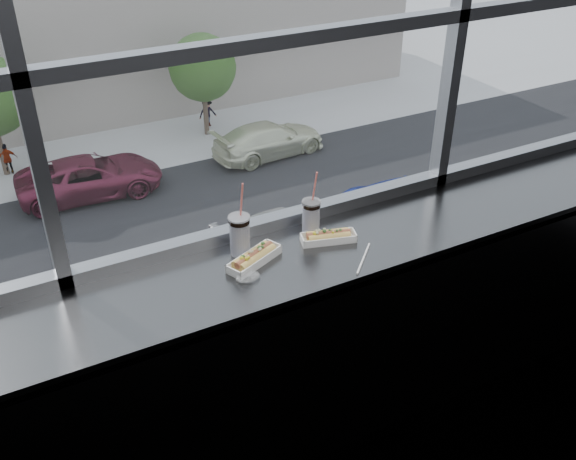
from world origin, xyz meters
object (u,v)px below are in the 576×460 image
soda_cup_right (311,216)px  car_far_b (89,171)px  hotdog_tray_right (328,236)px  car_near_e (408,193)px  loose_straw (364,258)px  car_far_c (269,134)px  hotdog_tray_left (254,257)px  car_near_c (58,291)px  car_near_d (285,226)px  soda_cup_left (240,233)px  wrapper (248,277)px  pedestrian_d (207,110)px  pedestrian_b (7,156)px  tree_right (202,68)px

soda_cup_right → car_far_b: soda_cup_right is taller
hotdog_tray_right → car_near_e: (14.08, 16.24, -11.07)m
loose_straw → car_near_e: 24.27m
car_far_c → loose_straw: bearing=148.9°
hotdog_tray_left → car_near_c: size_ratio=0.05×
car_near_e → hotdog_tray_right: bearing=146.0°
car_near_c → car_near_d: bearing=-91.5°
soda_cup_left → car_near_e: size_ratio=0.06×
hotdog_tray_left → car_far_b: (3.19, 24.24, -10.91)m
wrapper → car_far_b: 26.86m
loose_straw → car_near_e: (14.02, 16.44, -11.04)m
pedestrian_d → loose_straw: bearing=-109.3°
car_far_c → pedestrian_b: bearing=65.6°
car_near_d → car_far_c: 8.66m
car_far_b → pedestrian_d: 9.05m
car_near_c → car_far_c: bearing=-57.2°
soda_cup_right → loose_straw: size_ratio=1.33×
car_near_c → pedestrian_d: 16.68m
car_near_d → tree_right: tree_right is taller
car_near_d → tree_right: size_ratio=1.19×
pedestrian_b → pedestrian_d: bearing=-174.3°
hotdog_tray_left → soda_cup_right: soda_cup_right is taller
hotdog_tray_left → tree_right: bearing=46.4°
loose_straw → tree_right: (9.82, 28.44, -8.44)m
tree_right → car_near_d: bearing=-97.5°
hotdog_tray_left → car_near_d: (8.68, 16.24, -11.00)m
loose_straw → tree_right: loose_straw is taller
hotdog_tray_right → loose_straw: (0.06, -0.20, -0.02)m
car_near_c → soda_cup_right: bearing=178.8°
car_near_e → car_near_c: size_ratio=1.07×
car_near_d → loose_straw: bearing=148.7°
wrapper → car_near_d: wrapper is taller
wrapper → pedestrian_d: wrapper is taller
car_far_b → car_far_c: 8.81m
car_near_d → tree_right: (1.58, 12.00, 2.53)m
hotdog_tray_right → car_near_d: (8.30, 16.24, -11.00)m
hotdog_tray_right → car_near_e: hotdog_tray_right is taller
car_near_d → car_near_c: size_ratio=1.14×
car_near_c → pedestrian_d: bearing=-40.3°
wrapper → car_far_c: size_ratio=0.02×
hotdog_tray_right → soda_cup_right: (-0.04, 0.10, 0.07)m
car_far_b → tree_right: bearing=-56.8°
soda_cup_left → car_far_c: 29.13m
loose_straw → pedestrian_b: 30.50m
car_near_e → pedestrian_b: bearing=56.9°
hotdog_tray_left → pedestrian_b: bearing=65.9°
wrapper → hotdog_tray_right: bearing=12.1°
loose_straw → car_far_c: (11.55, 24.44, -10.93)m
wrapper → car_near_c: 19.76m
hotdog_tray_right → pedestrian_b: bearing=106.9°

